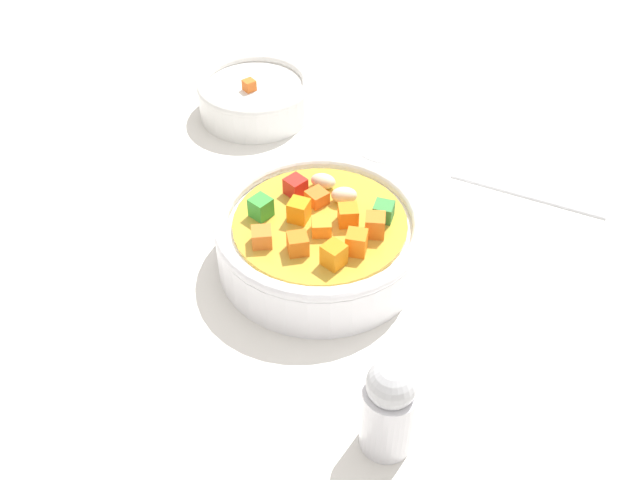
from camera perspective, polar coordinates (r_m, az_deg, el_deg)
The scene contains 5 objects.
ground_plane at distance 61.97cm, azimuth -0.00°, elevation -2.32°, with size 140.00×140.00×2.00cm, color silver.
soup_bowl_main at distance 59.38cm, azimuth 0.01°, elevation 0.21°, with size 17.12×17.12×6.25cm.
spoon at distance 71.13cm, azimuth 9.26°, elevation 5.45°, with size 11.65×22.14×0.84cm.
side_bowl_small at distance 78.18cm, azimuth -5.09°, elevation 11.12°, with size 11.90×11.90×4.34cm.
pepper_shaker at distance 47.44cm, azimuth 5.42°, elevation -12.83°, with size 3.59×3.59×7.96cm.
Camera 1 is at (27.40, 34.03, 42.95)cm, focal length 41.03 mm.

